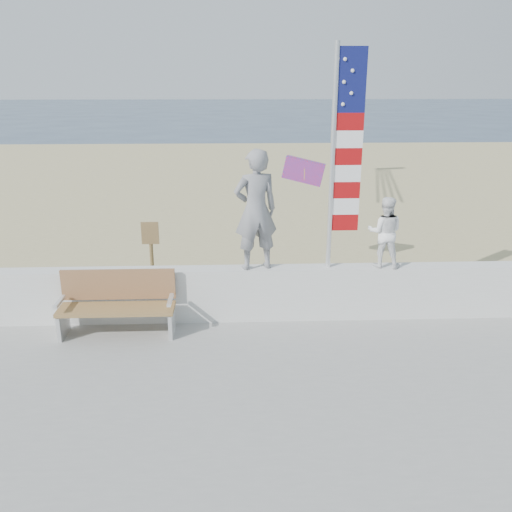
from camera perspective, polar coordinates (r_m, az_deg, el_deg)
The scene contains 9 objects.
ground at distance 7.58m, azimuth -0.98°, elevation -14.09°, with size 220.00×220.00×0.00m, color #2B3E56.
sand at distance 15.93m, azimuth -1.79°, elevation 3.59°, with size 90.00×40.00×0.08m, color tan.
seawall at distance 9.08m, azimuth -1.32°, elevation -3.94°, with size 30.00×0.35×0.90m, color silver.
adult at distance 8.65m, azimuth -0.04°, elevation 4.85°, with size 0.71×0.47×1.95m, color gray.
child at distance 9.08m, azimuth 13.41°, elevation 2.46°, with size 0.57×0.44×1.17m, color white.
bench at distance 8.84m, azimuth -14.38°, elevation -4.78°, with size 1.80×0.57×1.00m.
flag at distance 8.64m, azimuth 8.93°, elevation 10.94°, with size 0.50×0.08×3.50m.
parafoil_kite at distance 10.98m, azimuth 5.17°, elevation 8.88°, with size 0.89×0.40×0.59m.
sign at distance 10.33m, azimuth -10.96°, elevation 0.35°, with size 0.32×0.07×1.46m.
Camera 1 is at (-0.14, -6.41, 4.05)m, focal length 38.00 mm.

